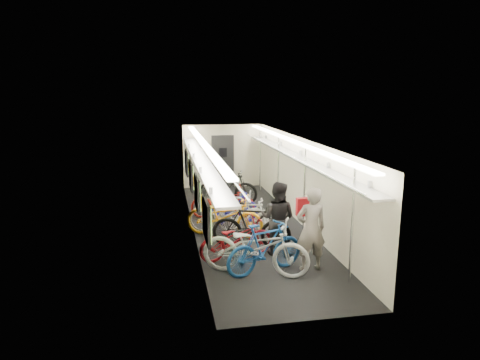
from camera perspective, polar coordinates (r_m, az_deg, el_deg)
name	(u,v)px	position (r m, az deg, el deg)	size (l,w,h in m)	color
train_car_shell	(231,163)	(12.06, -1.25, 2.27)	(10.00, 10.00, 10.00)	black
bicycle_0	(255,247)	(8.71, 2.08, -8.94)	(0.77, 2.20, 1.16)	#B6B8BB
bicycle_1	(265,248)	(8.80, 3.35, -9.03)	(0.50, 1.79, 1.07)	#194C97
bicycle_2	(236,239)	(9.53, -0.48, -7.84)	(0.61, 1.74, 0.92)	maroon
bicycle_3	(251,226)	(10.08, 1.53, -6.09)	(0.53, 1.88, 1.13)	black
bicycle_4	(224,216)	(10.95, -2.09, -4.79)	(0.71, 2.02, 1.06)	orange
bicycle_5	(247,215)	(11.13, 0.97, -4.75)	(0.46, 1.62, 0.98)	silver
bicycle_6	(228,213)	(11.14, -1.58, -4.41)	(0.73, 2.09, 1.10)	#9F9EA2
bicycle_7	(233,208)	(11.89, -0.92, -3.73)	(0.44, 1.57, 0.94)	#181893
bicycle_8	(223,201)	(12.49, -2.29, -2.87)	(0.65, 1.87, 0.98)	maroon
bicycle_9	(228,187)	(13.90, -1.64, -0.94)	(0.55, 1.95, 1.17)	black
passenger_near	(311,229)	(8.94, 9.44, -6.48)	(0.64, 0.42, 1.77)	gray
passenger_mid	(278,218)	(9.71, 5.04, -5.12)	(0.82, 0.64, 1.69)	black
backpack	(303,207)	(9.06, 8.34, -3.57)	(0.26, 0.14, 0.38)	#AD1119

